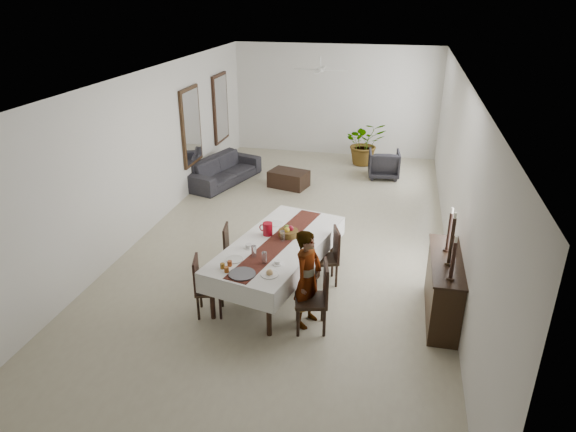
{
  "coord_description": "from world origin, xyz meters",
  "views": [
    {
      "loc": [
        1.93,
        -9.08,
        4.63
      ],
      "look_at": [
        0.18,
        -1.23,
        1.05
      ],
      "focal_mm": 32.0,
      "sensor_mm": 36.0,
      "label": 1
    }
  ],
  "objects_px": {
    "dining_table_top": "(278,244)",
    "red_pitcher": "(268,229)",
    "sideboard_body": "(443,289)",
    "sofa": "(223,170)",
    "woman": "(308,279)"
  },
  "relations": [
    {
      "from": "dining_table_top",
      "to": "woman",
      "type": "distance_m",
      "value": 1.13
    },
    {
      "from": "red_pitcher",
      "to": "dining_table_top",
      "type": "bearing_deg",
      "value": -44.13
    },
    {
      "from": "dining_table_top",
      "to": "red_pitcher",
      "type": "distance_m",
      "value": 0.35
    },
    {
      "from": "dining_table_top",
      "to": "sideboard_body",
      "type": "distance_m",
      "value": 2.67
    },
    {
      "from": "dining_table_top",
      "to": "sofa",
      "type": "distance_m",
      "value": 5.35
    },
    {
      "from": "sideboard_body",
      "to": "sofa",
      "type": "relative_size",
      "value": 0.71
    },
    {
      "from": "sideboard_body",
      "to": "sofa",
      "type": "distance_m",
      "value": 7.2
    },
    {
      "from": "dining_table_top",
      "to": "red_pitcher",
      "type": "xyz_separation_m",
      "value": [
        -0.23,
        0.22,
        0.15
      ]
    },
    {
      "from": "dining_table_top",
      "to": "sofa",
      "type": "height_order",
      "value": "dining_table_top"
    },
    {
      "from": "sideboard_body",
      "to": "dining_table_top",
      "type": "bearing_deg",
      "value": 173.46
    },
    {
      "from": "dining_table_top",
      "to": "woman",
      "type": "xyz_separation_m",
      "value": [
        0.66,
        -0.91,
        -0.04
      ]
    },
    {
      "from": "red_pitcher",
      "to": "sofa",
      "type": "relative_size",
      "value": 0.1
    },
    {
      "from": "red_pitcher",
      "to": "woman",
      "type": "height_order",
      "value": "woman"
    },
    {
      "from": "woman",
      "to": "red_pitcher",
      "type": "bearing_deg",
      "value": 57.93
    },
    {
      "from": "sideboard_body",
      "to": "sofa",
      "type": "xyz_separation_m",
      "value": [
        -5.21,
        4.96,
        -0.15
      ]
    }
  ]
}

